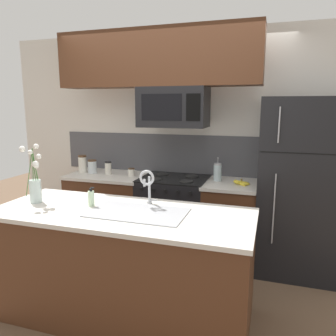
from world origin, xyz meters
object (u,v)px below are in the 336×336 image
(flower_vase, at_px, (35,185))
(stove_range, at_px, (174,216))
(refrigerator, at_px, (301,187))
(sink_faucet, at_px, (148,182))
(storage_jar_tall, at_px, (83,164))
(dish_soap_bottle, at_px, (91,198))
(microwave, at_px, (174,107))
(storage_jar_squat, at_px, (131,172))
(storage_jar_short, at_px, (108,168))
(french_press, at_px, (218,172))
(storage_jar_medium, at_px, (92,166))
(banana_bunch, at_px, (241,183))

(flower_vase, bearing_deg, stove_range, 55.00)
(stove_range, distance_m, refrigerator, 1.43)
(sink_faucet, height_order, flower_vase, flower_vase)
(storage_jar_tall, bearing_deg, refrigerator, 0.25)
(refrigerator, relative_size, dish_soap_bottle, 11.05)
(microwave, height_order, storage_jar_squat, microwave)
(sink_faucet, bearing_deg, storage_jar_short, 131.50)
(stove_range, bearing_deg, french_press, 6.97)
(storage_jar_short, height_order, dish_soap_bottle, dish_soap_bottle)
(storage_jar_short, bearing_deg, flower_vase, -91.39)
(storage_jar_short, bearing_deg, dish_soap_bottle, -68.29)
(refrigerator, bearing_deg, stove_range, -179.16)
(storage_jar_medium, bearing_deg, flower_vase, -81.46)
(stove_range, height_order, storage_jar_tall, storage_jar_tall)
(refrigerator, height_order, storage_jar_medium, refrigerator)
(storage_jar_tall, distance_m, storage_jar_medium, 0.14)
(french_press, xyz_separation_m, dish_soap_bottle, (-0.85, -1.26, -0.03))
(dish_soap_bottle, bearing_deg, flower_vase, -174.31)
(stove_range, bearing_deg, storage_jar_short, 179.09)
(stove_range, distance_m, flower_vase, 1.64)
(microwave, xyz_separation_m, storage_jar_squat, (-0.54, 0.03, -0.77))
(storage_jar_squat, relative_size, flower_vase, 0.18)
(refrigerator, height_order, flower_vase, refrigerator)
(banana_bunch, bearing_deg, dish_soap_bottle, -134.67)
(microwave, height_order, sink_faucet, microwave)
(french_press, bearing_deg, sink_faucet, -110.72)
(stove_range, distance_m, microwave, 1.26)
(sink_faucet, height_order, dish_soap_bottle, sink_faucet)
(storage_jar_squat, bearing_deg, french_press, 2.92)
(stove_range, xyz_separation_m, storage_jar_medium, (-1.07, 0.01, 0.53))
(dish_soap_bottle, bearing_deg, stove_range, 73.20)
(refrigerator, relative_size, sink_faucet, 5.96)
(dish_soap_bottle, height_order, flower_vase, flower_vase)
(storage_jar_squat, xyz_separation_m, banana_bunch, (1.30, -0.07, -0.02))
(stove_range, distance_m, banana_bunch, 0.90)
(storage_jar_short, bearing_deg, microwave, -2.32)
(french_press, distance_m, sink_faucet, 1.17)
(storage_jar_medium, relative_size, french_press, 0.62)
(storage_jar_tall, height_order, flower_vase, flower_vase)
(banana_bunch, height_order, sink_faucet, sink_faucet)
(microwave, relative_size, dish_soap_bottle, 4.51)
(storage_jar_squat, relative_size, french_press, 0.34)
(banana_bunch, relative_size, sink_faucet, 0.62)
(refrigerator, bearing_deg, microwave, -178.27)
(microwave, height_order, storage_jar_short, microwave)
(storage_jar_medium, xyz_separation_m, sink_faucet, (1.15, -1.04, 0.12))
(microwave, bearing_deg, stove_range, 90.16)
(banana_bunch, distance_m, sink_faucet, 1.20)
(refrigerator, bearing_deg, french_press, 177.36)
(microwave, relative_size, storage_jar_medium, 4.50)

